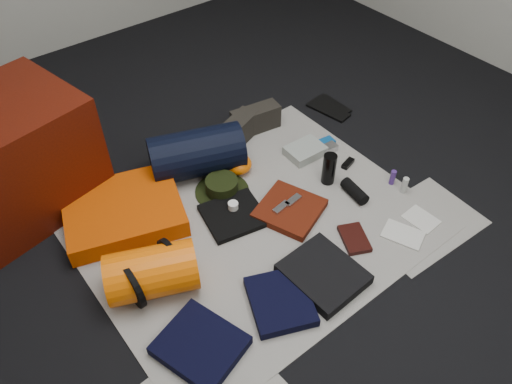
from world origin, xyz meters
TOP-DOWN VIEW (x-y plane):
  - floor at (0.00, 0.00)m, footprint 4.50×4.50m
  - newspaper_mat at (0.00, 0.00)m, footprint 1.60×1.30m
  - newspaper_sheet_front_right at (0.65, -0.50)m, footprint 0.60×0.43m
  - red_cabinet at (-0.81, 0.86)m, footprint 0.79×0.70m
  - sleeping_pad at (-0.48, 0.43)m, footprint 0.67×0.60m
  - stuff_sack at (-0.57, -0.02)m, footprint 0.44×0.35m
  - sack_strap_left at (-0.67, -0.02)m, footprint 0.02×0.22m
  - sack_strap_right at (-0.47, -0.02)m, footprint 0.03×0.22m
  - navy_duffel at (-0.00, 0.50)m, footprint 0.55×0.41m
  - boonie_brim at (0.00, 0.29)m, footprint 0.31×0.31m
  - boonie_crown at (0.00, 0.29)m, footprint 0.17×0.17m
  - hiking_boot_left at (0.32, 0.57)m, footprint 0.31×0.20m
  - hiking_boot_right at (0.47, 0.60)m, footprint 0.30×0.15m
  - flip_flop_left at (1.01, 0.49)m, footprint 0.09×0.25m
  - flip_flop_right at (0.95, 0.47)m, footprint 0.15×0.29m
  - trousers_navy_a at (-0.58, -0.38)m, footprint 0.36×0.38m
  - trousers_navy_b at (-0.20, -0.42)m, footprint 0.35×0.36m
  - trousers_charcoal at (0.04, -0.43)m, footprint 0.31×0.35m
  - black_tshirt at (-0.05, 0.10)m, footprint 0.33×0.32m
  - red_shirt at (0.19, -0.04)m, footprint 0.38×0.38m
  - orange_stuff_sack at (0.17, 0.37)m, footprint 0.16×0.16m
  - first_aid_pouch at (0.55, 0.24)m, footprint 0.21×0.17m
  - water_bottle at (0.49, 0.00)m, footprint 0.08×0.08m
  - speaker at (0.53, -0.16)m, footprint 0.08×0.17m
  - compact_camera at (0.67, 0.18)m, footprint 0.10×0.07m
  - cyan_case at (0.70, 0.23)m, footprint 0.11×0.07m
  - toiletry_purple at (0.75, -0.22)m, footprint 0.04×0.04m
  - toiletry_clear at (0.75, -0.30)m, footprint 0.04×0.04m
  - paperback_book at (0.31, -0.37)m, footprint 0.18×0.21m
  - map_booklet at (0.52, -0.49)m, footprint 0.19×0.22m
  - map_printout at (0.67, -0.48)m, footprint 0.13×0.16m
  - sunglasses at (0.67, 0.03)m, footprint 0.10×0.06m
  - tape_roll at (-0.03, 0.13)m, footprint 0.05×0.05m
  - energy_bar_a at (0.15, -0.02)m, footprint 0.10×0.05m
  - energy_bar_b at (0.23, -0.02)m, footprint 0.10×0.05m

SIDE VIEW (x-z plane):
  - floor at x=0.00m, z-range -0.02..0.00m
  - newspaper_sheet_front_right at x=0.65m, z-range 0.00..0.00m
  - newspaper_mat at x=0.00m, z-range 0.00..0.01m
  - flip_flop_left at x=1.01m, z-range 0.00..0.01m
  - flip_flop_right at x=0.95m, z-range 0.00..0.02m
  - map_printout at x=0.67m, z-range 0.01..0.01m
  - boonie_brim at x=0.00m, z-range 0.01..0.01m
  - map_booklet at x=0.52m, z-range 0.01..0.02m
  - sunglasses at x=0.67m, z-range 0.01..0.03m
  - paperback_book at x=0.31m, z-range 0.01..0.03m
  - black_tshirt at x=-0.05m, z-range 0.01..0.03m
  - cyan_case at x=0.70m, z-range 0.01..0.04m
  - red_shirt at x=0.19m, z-range 0.01..0.04m
  - compact_camera at x=0.67m, z-range 0.01..0.05m
  - trousers_navy_b at x=-0.20m, z-range 0.01..0.05m
  - trousers_navy_a at x=-0.58m, z-range 0.01..0.06m
  - first_aid_pouch at x=0.55m, z-range 0.01..0.06m
  - trousers_charcoal at x=0.04m, z-range 0.01..0.06m
  - speaker at x=0.53m, z-range 0.01..0.07m
  - toiletry_purple at x=0.75m, z-range 0.01..0.09m
  - boonie_crown at x=0.00m, z-range 0.01..0.09m
  - energy_bar_a at x=0.15m, z-range 0.04..0.06m
  - energy_bar_b at x=0.23m, z-range 0.04..0.06m
  - tape_roll at x=-0.03m, z-range 0.03..0.07m
  - toiletry_clear at x=0.75m, z-range 0.01..0.10m
  - orange_stuff_sack at x=0.17m, z-range 0.01..0.10m
  - sleeping_pad at x=-0.48m, z-range 0.01..0.11m
  - hiking_boot_right at x=0.47m, z-range 0.01..0.15m
  - hiking_boot_left at x=0.32m, z-range 0.01..0.15m
  - water_bottle at x=0.49m, z-range 0.01..0.18m
  - sack_strap_left at x=-0.67m, z-range 0.01..0.22m
  - sack_strap_right at x=-0.47m, z-range 0.01..0.22m
  - stuff_sack at x=-0.57m, z-range 0.01..0.23m
  - navy_duffel at x=0.00m, z-range 0.01..0.26m
  - red_cabinet at x=-0.81m, z-range 0.00..0.57m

